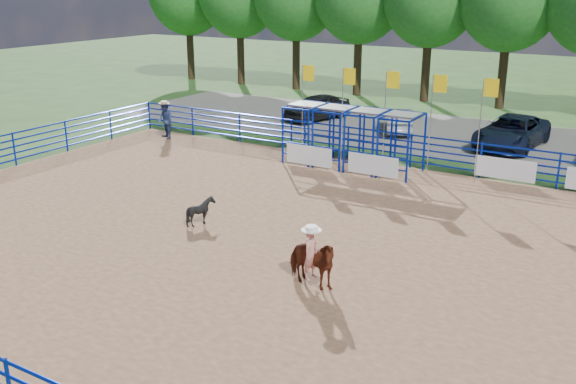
{
  "coord_description": "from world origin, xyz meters",
  "views": [
    {
      "loc": [
        9.16,
        -15.78,
        7.74
      ],
      "look_at": [
        -0.82,
        1.0,
        1.3
      ],
      "focal_mm": 40.0,
      "sensor_mm": 36.0,
      "label": 1
    }
  ],
  "objects_px": {
    "horse_and_rider": "(311,257)",
    "calf": "(201,211)",
    "car_a": "(317,107)",
    "car_b": "(399,120)",
    "spectator_cowboy": "(165,120)",
    "car_c": "(512,132)"
  },
  "relations": [
    {
      "from": "calf",
      "to": "car_c",
      "type": "bearing_deg",
      "value": -45.32
    },
    {
      "from": "car_a",
      "to": "spectator_cowboy",
      "type": "bearing_deg",
      "value": -100.6
    },
    {
      "from": "spectator_cowboy",
      "to": "car_a",
      "type": "relative_size",
      "value": 0.44
    },
    {
      "from": "car_a",
      "to": "car_b",
      "type": "bearing_deg",
      "value": 11.01
    },
    {
      "from": "car_a",
      "to": "car_b",
      "type": "xyz_separation_m",
      "value": [
        5.32,
        -0.58,
        -0.11
      ]
    },
    {
      "from": "calf",
      "to": "spectator_cowboy",
      "type": "height_order",
      "value": "spectator_cowboy"
    },
    {
      "from": "car_a",
      "to": "car_b",
      "type": "distance_m",
      "value": 5.35
    },
    {
      "from": "calf",
      "to": "spectator_cowboy",
      "type": "relative_size",
      "value": 0.49
    },
    {
      "from": "calf",
      "to": "car_c",
      "type": "distance_m",
      "value": 17.28
    },
    {
      "from": "spectator_cowboy",
      "to": "car_b",
      "type": "xyz_separation_m",
      "value": [
        9.68,
        7.66,
        -0.34
      ]
    },
    {
      "from": "calf",
      "to": "horse_and_rider",
      "type": "bearing_deg",
      "value": -135.1
    },
    {
      "from": "calf",
      "to": "car_b",
      "type": "xyz_separation_m",
      "value": [
        0.5,
        16.46,
        0.14
      ]
    },
    {
      "from": "horse_and_rider",
      "to": "car_a",
      "type": "height_order",
      "value": "horse_and_rider"
    },
    {
      "from": "calf",
      "to": "car_a",
      "type": "bearing_deg",
      "value": -7.62
    },
    {
      "from": "horse_and_rider",
      "to": "car_a",
      "type": "bearing_deg",
      "value": 117.89
    },
    {
      "from": "spectator_cowboy",
      "to": "car_a",
      "type": "distance_m",
      "value": 9.33
    },
    {
      "from": "calf",
      "to": "car_b",
      "type": "bearing_deg",
      "value": -25.16
    },
    {
      "from": "horse_and_rider",
      "to": "spectator_cowboy",
      "type": "height_order",
      "value": "horse_and_rider"
    },
    {
      "from": "horse_and_rider",
      "to": "car_c",
      "type": "relative_size",
      "value": 0.44
    },
    {
      "from": "horse_and_rider",
      "to": "calf",
      "type": "xyz_separation_m",
      "value": [
        -5.32,
        2.12,
        -0.36
      ]
    },
    {
      "from": "horse_and_rider",
      "to": "car_a",
      "type": "xyz_separation_m",
      "value": [
        -10.14,
        19.16,
        -0.11
      ]
    },
    {
      "from": "calf",
      "to": "spectator_cowboy",
      "type": "bearing_deg",
      "value": 22.81
    }
  ]
}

